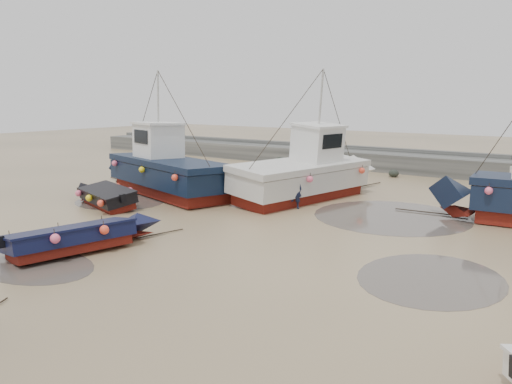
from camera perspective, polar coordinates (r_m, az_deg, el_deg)
ground at (r=15.37m, az=-7.52°, el=-7.90°), size 120.00×120.00×0.00m
seawall at (r=34.34m, az=18.40°, el=3.04°), size 60.00×4.92×1.50m
puddle_a at (r=16.38m, az=-24.10°, el=-7.58°), size 4.41×4.41×0.01m
puddle_b at (r=14.70m, az=19.33°, el=-9.30°), size 3.86×3.86×0.01m
puddle_c at (r=24.78m, az=-15.28°, el=-1.04°), size 4.49×4.49×0.01m
puddle_d at (r=21.65m, az=15.18°, el=-2.70°), size 6.42×6.42×0.01m
dinghy_1 at (r=17.14m, az=-19.28°, el=-4.57°), size 2.90×6.20×1.43m
dinghy_4 at (r=23.95m, az=-16.80°, el=-0.18°), size 5.80×2.73×1.43m
cabin_boat_0 at (r=26.10m, az=-10.66°, el=2.64°), size 11.19×5.09×6.22m
cabin_boat_1 at (r=24.61m, az=6.04°, el=2.31°), size 4.37×10.79×6.22m
person at (r=22.45m, az=4.39°, el=-1.89°), size 0.75×0.62×1.77m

